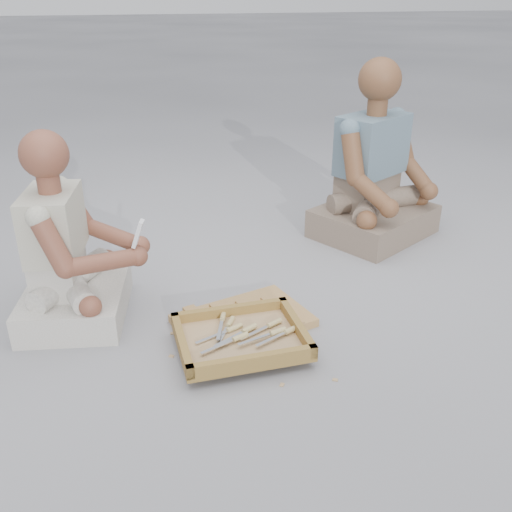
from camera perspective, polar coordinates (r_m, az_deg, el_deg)
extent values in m
plane|color=#97979D|center=(2.43, 1.24, -7.84)|extent=(60.00, 60.00, 0.00)
cube|color=#98623B|center=(2.49, -1.29, -6.47)|extent=(0.63, 0.50, 0.04)
cube|color=brown|center=(2.31, -1.52, -8.53)|extent=(0.51, 0.42, 0.02)
cube|color=brown|center=(2.45, -2.60, -5.55)|extent=(0.50, 0.04, 0.05)
cube|color=brown|center=(2.14, -0.28, -10.49)|extent=(0.50, 0.04, 0.05)
cube|color=brown|center=(2.35, 4.10, -6.99)|extent=(0.04, 0.40, 0.05)
cube|color=brown|center=(2.26, -7.41, -8.68)|extent=(0.04, 0.40, 0.05)
cube|color=tan|center=(2.30, -1.52, -8.30)|extent=(0.45, 0.35, 0.01)
cube|color=silver|center=(2.23, -3.89, -9.03)|extent=(0.14, 0.07, 0.00)
cylinder|color=tan|center=(2.28, -1.58, -8.09)|extent=(0.07, 0.05, 0.02)
cube|color=silver|center=(2.26, -0.16, -8.33)|extent=(0.15, 0.06, 0.00)
cylinder|color=tan|center=(2.31, 2.20, -7.54)|extent=(0.07, 0.04, 0.02)
cube|color=silver|center=(2.30, -4.45, -8.07)|extent=(0.14, 0.07, 0.00)
cylinder|color=tan|center=(2.35, -2.17, -7.21)|extent=(0.07, 0.05, 0.02)
cube|color=silver|center=(2.27, -2.72, -8.30)|extent=(0.14, 0.09, 0.00)
cylinder|color=tan|center=(2.33, -0.68, -7.27)|extent=(0.07, 0.05, 0.02)
cube|color=silver|center=(2.33, -3.61, -7.34)|extent=(0.06, 0.15, 0.00)
cylinder|color=tan|center=(2.42, -3.31, -5.94)|extent=(0.04, 0.07, 0.02)
cube|color=silver|center=(2.31, -0.19, -7.68)|extent=(0.14, 0.08, 0.00)
cylinder|color=tan|center=(2.37, 1.84, -6.73)|extent=(0.07, 0.05, 0.02)
cube|color=silver|center=(2.31, -3.40, -8.02)|extent=(0.08, 0.14, 0.00)
cylinder|color=tan|center=(2.40, -2.58, -6.62)|extent=(0.05, 0.07, 0.02)
cube|color=silver|center=(2.27, 1.50, -8.31)|extent=(0.14, 0.08, 0.00)
cylinder|color=tan|center=(2.33, 3.58, -7.35)|extent=(0.07, 0.05, 0.02)
cube|color=tan|center=(2.16, 2.62, -12.74)|extent=(0.02, 0.02, 0.00)
cube|color=tan|center=(2.52, -5.58, -6.62)|extent=(0.02, 0.02, 0.00)
cube|color=tan|center=(2.29, 4.33, -10.18)|extent=(0.02, 0.02, 0.00)
cube|color=tan|center=(2.35, -0.31, -9.04)|extent=(0.02, 0.02, 0.00)
cube|color=tan|center=(2.20, 7.92, -12.16)|extent=(0.02, 0.02, 0.00)
cube|color=tan|center=(2.35, 0.96, -9.13)|extent=(0.02, 0.02, 0.00)
cube|color=tan|center=(2.30, 1.91, -9.97)|extent=(0.02, 0.02, 0.00)
cube|color=tan|center=(2.35, 4.43, -9.26)|extent=(0.02, 0.02, 0.00)
cube|color=tan|center=(2.56, -4.07, -5.99)|extent=(0.02, 0.02, 0.00)
cube|color=tan|center=(2.37, -3.62, -8.84)|extent=(0.02, 0.02, 0.00)
cube|color=tan|center=(2.32, -8.46, -9.88)|extent=(0.02, 0.02, 0.00)
cube|color=tan|center=(2.26, -2.58, -10.74)|extent=(0.02, 0.02, 0.00)
cube|color=tan|center=(2.46, -8.32, -7.65)|extent=(0.02, 0.02, 0.00)
cube|color=tan|center=(2.41, 3.65, -8.19)|extent=(0.02, 0.02, 0.00)
cube|color=silver|center=(2.66, -17.51, -4.33)|extent=(0.50, 0.59, 0.14)
cube|color=silver|center=(2.60, -19.12, -1.44)|extent=(0.23, 0.32, 0.17)
cube|color=beige|center=(2.51, -19.63, 3.07)|extent=(0.25, 0.36, 0.28)
sphere|color=brown|center=(2.42, -20.44, 9.53)|extent=(0.19, 0.19, 0.19)
sphere|color=brown|center=(2.55, -11.50, 1.03)|extent=(0.09, 0.09, 0.09)
sphere|color=brown|center=(2.45, -11.74, -0.03)|extent=(0.09, 0.09, 0.09)
cube|color=#766255|center=(3.42, 11.66, 3.43)|extent=(0.81, 0.76, 0.17)
cube|color=#766255|center=(3.39, 11.01, 6.59)|extent=(0.42, 0.37, 0.20)
cube|color=slate|center=(3.31, 11.55, 10.87)|extent=(0.47, 0.41, 0.33)
sphere|color=brown|center=(3.24, 12.28, 16.87)|extent=(0.23, 0.23, 0.23)
sphere|color=brown|center=(3.41, 16.91, 6.23)|extent=(0.10, 0.10, 0.10)
sphere|color=brown|center=(3.09, 13.18, 4.68)|extent=(0.10, 0.10, 0.10)
cube|color=white|center=(2.41, -11.72, 2.20)|extent=(0.07, 0.06, 0.12)
cube|color=black|center=(2.40, -11.74, 2.44)|extent=(0.03, 0.04, 0.04)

